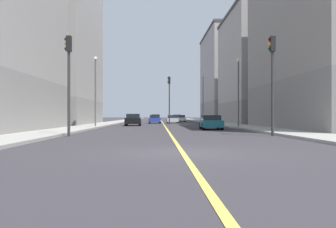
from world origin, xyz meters
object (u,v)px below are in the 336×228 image
(traffic_light_median_far, at_px, (169,94))
(car_orange, at_px, (155,118))
(car_black, at_px, (133,120))
(car_blue, at_px, (155,119))
(car_teal, at_px, (211,122))
(building_left_mid, at_px, (266,68))
(street_lamp_left_near, at_px, (238,85))
(car_silver, at_px, (173,119))
(building_left_far, at_px, (233,77))
(building_right_midblock, at_px, (50,47))
(traffic_light_left_near, at_px, (272,71))
(street_lamp_right_near, at_px, (95,84))
(street_lamp_left_far, at_px, (203,93))
(traffic_light_right_near, at_px, (69,71))
(car_white, at_px, (180,118))
(car_yellow, at_px, (177,118))

(traffic_light_median_far, xyz_separation_m, car_orange, (-1.93, 17.26, -3.41))
(car_black, height_order, car_blue, car_black)
(car_teal, bearing_deg, car_blue, 101.94)
(building_left_mid, distance_m, street_lamp_left_near, 19.90)
(car_silver, bearing_deg, street_lamp_left_near, -75.97)
(car_black, distance_m, car_teal, 13.87)
(building_left_far, distance_m, building_right_midblock, 40.78)
(street_lamp_left_near, bearing_deg, car_black, 142.32)
(street_lamp_left_near, distance_m, car_black, 13.90)
(traffic_light_left_near, distance_m, street_lamp_right_near, 19.56)
(traffic_light_median_far, height_order, street_lamp_left_far, street_lamp_left_far)
(traffic_light_right_near, relative_size, car_white, 1.38)
(car_blue, bearing_deg, car_silver, 23.44)
(building_left_far, height_order, car_blue, building_left_far)
(traffic_light_left_near, height_order, traffic_light_median_far, traffic_light_median_far)
(traffic_light_median_far, bearing_deg, street_lamp_left_far, 65.25)
(traffic_light_right_near, relative_size, car_orange, 1.46)
(building_left_mid, bearing_deg, street_lamp_left_far, 131.40)
(building_right_midblock, bearing_deg, car_orange, 51.34)
(building_left_mid, relative_size, traffic_light_right_near, 2.98)
(building_right_midblock, xyz_separation_m, traffic_light_right_near, (9.05, -26.81, -6.42))
(building_left_mid, relative_size, street_lamp_right_near, 2.53)
(building_right_midblock, distance_m, street_lamp_left_near, 26.44)
(traffic_light_left_near, relative_size, street_lamp_left_far, 0.73)
(traffic_light_left_near, bearing_deg, traffic_light_median_far, 100.98)
(traffic_light_right_near, xyz_separation_m, car_silver, (7.50, 35.09, -3.15))
(building_right_midblock, bearing_deg, car_teal, -41.87)
(traffic_light_median_far, distance_m, car_black, 7.64)
(building_left_far, relative_size, car_black, 5.26)
(street_lamp_left_near, height_order, car_silver, street_lamp_left_near)
(building_left_far, bearing_deg, street_lamp_right_near, -118.98)
(building_left_far, xyz_separation_m, car_yellow, (-11.58, 3.61, -8.65))
(traffic_light_left_near, height_order, car_silver, traffic_light_left_near)
(building_left_far, distance_m, car_white, 15.89)
(building_left_far, height_order, car_black, building_left_far)
(building_right_midblock, xyz_separation_m, car_silver, (16.55, 8.28, -9.57))
(car_white, relative_size, car_blue, 0.92)
(building_right_midblock, relative_size, traffic_light_median_far, 3.21)
(street_lamp_left_near, distance_m, street_lamp_right_near, 13.96)
(building_right_midblock, bearing_deg, traffic_light_right_near, -71.35)
(street_lamp_left_far, distance_m, car_blue, 11.32)
(street_lamp_left_near, relative_size, car_silver, 1.65)
(car_teal, bearing_deg, street_lamp_left_near, 47.43)
(street_lamp_left_near, xyz_separation_m, car_orange, (-8.15, 30.69, -3.48))
(building_left_far, xyz_separation_m, car_teal, (-11.23, -44.42, -8.70))
(traffic_light_median_far, xyz_separation_m, car_silver, (0.80, 8.27, -3.46))
(building_left_far, height_order, traffic_light_median_far, building_left_far)
(car_teal, bearing_deg, car_yellow, 90.41)
(street_lamp_left_near, distance_m, car_teal, 5.87)
(building_right_midblock, relative_size, street_lamp_left_far, 2.52)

